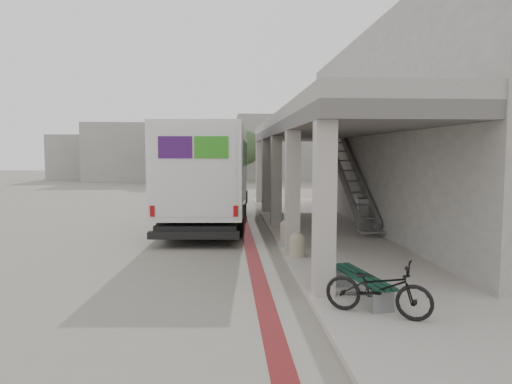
{
  "coord_description": "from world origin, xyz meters",
  "views": [
    {
      "loc": [
        0.3,
        -11.7,
        2.75
      ],
      "look_at": [
        1.17,
        1.45,
        1.6
      ],
      "focal_mm": 32.0,
      "sensor_mm": 36.0,
      "label": 1
    }
  ],
  "objects": [
    {
      "name": "ground",
      "position": [
        0.0,
        0.0,
        0.0
      ],
      "size": [
        120.0,
        120.0,
        0.0
      ],
      "primitive_type": "plane",
      "color": "slate",
      "rests_on": "ground"
    },
    {
      "name": "bike_lane_stripe",
      "position": [
        1.0,
        2.0,
        0.01
      ],
      "size": [
        0.35,
        40.0,
        0.01
      ],
      "primitive_type": "cube",
      "color": "#591114",
      "rests_on": "ground"
    },
    {
      "name": "sidewalk",
      "position": [
        4.0,
        0.0,
        0.06
      ],
      "size": [
        4.4,
        28.0,
        0.12
      ],
      "primitive_type": "cube",
      "color": "#A29B91",
      "rests_on": "ground"
    },
    {
      "name": "transit_building",
      "position": [
        6.83,
        4.5,
        3.4
      ],
      "size": [
        7.6,
        17.0,
        7.0
      ],
      "color": "gray",
      "rests_on": "ground"
    },
    {
      "name": "distant_backdrop",
      "position": [
        -2.84,
        35.89,
        2.7
      ],
      "size": [
        28.0,
        10.0,
        6.5
      ],
      "color": "gray",
      "rests_on": "ground"
    },
    {
      "name": "tree_left",
      "position": [
        -5.0,
        28.0,
        3.18
      ],
      "size": [
        3.2,
        3.2,
        4.8
      ],
      "color": "#38281C",
      "rests_on": "ground"
    },
    {
      "name": "tree_mid",
      "position": [
        2.0,
        30.0,
        3.18
      ],
      "size": [
        3.2,
        3.2,
        4.8
      ],
      "color": "#38281C",
      "rests_on": "ground"
    },
    {
      "name": "tree_right",
      "position": [
        10.0,
        29.0,
        3.18
      ],
      "size": [
        3.2,
        3.2,
        4.8
      ],
      "color": "#38281C",
      "rests_on": "ground"
    },
    {
      "name": "fedex_truck",
      "position": [
        -0.35,
        5.32,
        1.96
      ],
      "size": [
        3.23,
        8.79,
        3.69
      ],
      "rotation": [
        0.0,
        0.0,
        -0.06
      ],
      "color": "black",
      "rests_on": "ground"
    },
    {
      "name": "bench",
      "position": [
        2.72,
        -3.81,
        0.43
      ],
      "size": [
        0.73,
        1.88,
        0.43
      ],
      "rotation": [
        0.0,
        0.0,
        0.19
      ],
      "color": "slate",
      "rests_on": "sidewalk"
    },
    {
      "name": "bollard_near",
      "position": [
        2.1,
        -0.4,
        0.42
      ],
      "size": [
        0.4,
        0.4,
        0.61
      ],
      "color": "gray",
      "rests_on": "sidewalk"
    },
    {
      "name": "bollard_far",
      "position": [
        2.1,
        1.42,
        0.46
      ],
      "size": [
        0.46,
        0.46,
        0.69
      ],
      "color": "tan",
      "rests_on": "sidewalk"
    },
    {
      "name": "utility_cabinet",
      "position": [
        5.0,
        3.42,
        0.65
      ],
      "size": [
        0.54,
        0.69,
        1.07
      ],
      "primitive_type": "cube",
      "rotation": [
        0.0,
        0.0,
        -0.1
      ],
      "color": "slate",
      "rests_on": "sidewalk"
    },
    {
      "name": "bicycle_black",
      "position": [
        2.74,
        -4.66,
        0.57
      ],
      "size": [
        1.79,
        1.38,
        0.9
      ],
      "primitive_type": "imported",
      "rotation": [
        0.0,
        0.0,
        1.05
      ],
      "color": "black",
      "rests_on": "sidewalk"
    }
  ]
}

